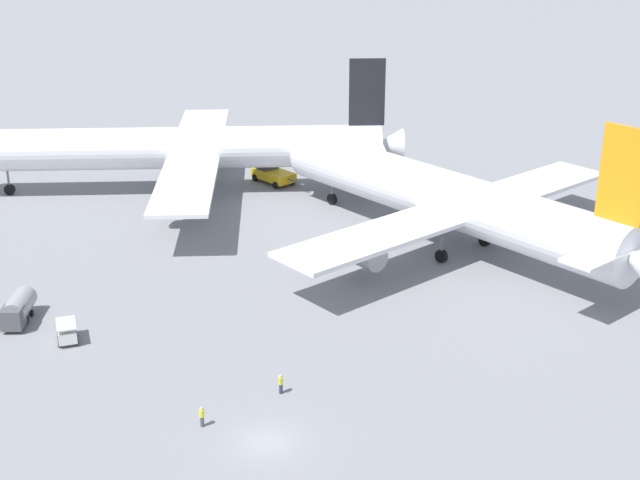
# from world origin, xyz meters

# --- Properties ---
(ground_plane) EXTENTS (600.00, 600.00, 0.00)m
(ground_plane) POSITION_xyz_m (0.00, 0.00, 0.00)
(ground_plane) COLOR gray
(airliner_at_gate_left) EXTENTS (56.90, 46.33, 16.46)m
(airliner_at_gate_left) POSITION_xyz_m (-7.74, 55.43, 5.58)
(airliner_at_gate_left) COLOR silver
(airliner_at_gate_left) RESTS_ON ground
(airliner_being_pushed) EXTENTS (40.41, 43.49, 16.71)m
(airliner_being_pushed) POSITION_xyz_m (20.65, 33.74, 5.32)
(airliner_being_pushed) COLOR silver
(airliner_being_pushed) RESTS_ON ground
(pushback_tug) EXTENTS (6.51, 8.35, 2.79)m
(pushback_tug) POSITION_xyz_m (4.03, 58.08, 1.18)
(pushback_tug) COLOR gold
(pushback_tug) RESTS_ON ground
(gse_baggage_cart_near_cluster) EXTENTS (2.10, 2.99, 1.71)m
(gse_baggage_cart_near_cluster) POSITION_xyz_m (-15.72, 16.34, 0.86)
(gse_baggage_cart_near_cluster) COLOR silver
(gse_baggage_cart_near_cluster) RESTS_ON ground
(gse_fuel_bowser_stubby) EXTENTS (2.36, 5.05, 2.40)m
(gse_fuel_bowser_stubby) POSITION_xyz_m (-20.44, 20.38, 1.33)
(gse_fuel_bowser_stubby) COLOR gray
(gse_fuel_bowser_stubby) RESTS_ON ground
(ground_crew_ramp_agent_by_cones) EXTENTS (0.36, 0.50, 1.59)m
(ground_crew_ramp_agent_by_cones) POSITION_xyz_m (1.39, 6.16, 0.82)
(ground_crew_ramp_agent_by_cones) COLOR #2D3351
(ground_crew_ramp_agent_by_cones) RESTS_ON ground
(ground_crew_wing_walker_right) EXTENTS (0.36, 0.50, 1.56)m
(ground_crew_wing_walker_right) POSITION_xyz_m (-4.41, 2.41, 0.81)
(ground_crew_wing_walker_right) COLOR #4C4C51
(ground_crew_wing_walker_right) RESTS_ON ground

